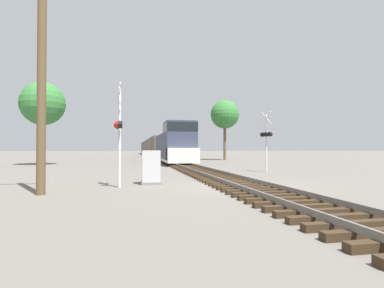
{
  "coord_description": "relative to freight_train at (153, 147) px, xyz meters",
  "views": [
    {
      "loc": [
        -4.56,
        -12.18,
        1.62
      ],
      "look_at": [
        -0.13,
        9.84,
        1.97
      ],
      "focal_mm": 28.0,
      "sensor_mm": 36.0,
      "label": 1
    }
  ],
  "objects": [
    {
      "name": "ground_plane",
      "position": [
        0.0,
        -53.49,
        -1.88
      ],
      "size": [
        400.0,
        400.0,
        0.0
      ],
      "primitive_type": "plane",
      "color": "#666059"
    },
    {
      "name": "rail_track_bed",
      "position": [
        0.0,
        -53.49,
        -1.75
      ],
      "size": [
        2.6,
        160.0,
        0.31
      ],
      "color": "#382819",
      "rests_on": "ground"
    },
    {
      "name": "freight_train",
      "position": [
        0.0,
        0.0,
        0.0
      ],
      "size": [
        2.92,
        80.14,
        4.24
      ],
      "color": "#33384C",
      "rests_on": "ground"
    },
    {
      "name": "crossing_signal_near",
      "position": [
        -5.09,
        -52.89,
        0.57
      ],
      "size": [
        0.39,
        1.01,
        4.32
      ],
      "rotation": [
        0.0,
        0.0,
        -1.49
      ],
      "color": "silver",
      "rests_on": "ground"
    },
    {
      "name": "crossing_signal_far",
      "position": [
        4.57,
        -46.45,
        0.57
      ],
      "size": [
        0.6,
        1.0,
        4.17
      ],
      "rotation": [
        0.0,
        0.0,
        1.91
      ],
      "color": "silver",
      "rests_on": "ground"
    },
    {
      "name": "relay_cabinet",
      "position": [
        -3.7,
        -51.96,
        -1.13
      ],
      "size": [
        0.89,
        0.7,
        1.54
      ],
      "color": "slate",
      "rests_on": "ground"
    },
    {
      "name": "utility_pole",
      "position": [
        -7.68,
        -54.34,
        2.31
      ],
      "size": [
        1.8,
        0.3,
        8.15
      ],
      "color": "brown",
      "rests_on": "ground"
    },
    {
      "name": "tree_far_right",
      "position": [
        -13.15,
        -34.13,
        4.12
      ],
      "size": [
        4.23,
        4.23,
        8.16
      ],
      "color": "brown",
      "rests_on": "ground"
    },
    {
      "name": "tree_mid_background",
      "position": [
        8.42,
        -24.87,
        4.57
      ],
      "size": [
        4.05,
        4.05,
        8.53
      ],
      "color": "brown",
      "rests_on": "ground"
    }
  ]
}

